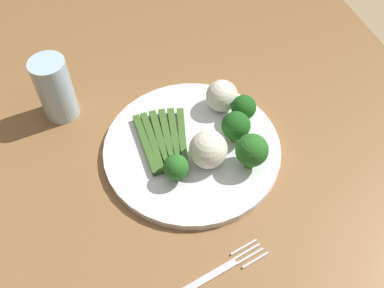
% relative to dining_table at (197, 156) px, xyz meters
% --- Properties ---
extents(ground_plane, '(6.00, 6.00, 0.02)m').
position_rel_dining_table_xyz_m(ground_plane, '(0.00, 0.00, -0.67)').
color(ground_plane, tan).
extents(dining_table, '(1.44, 0.88, 0.76)m').
position_rel_dining_table_xyz_m(dining_table, '(0.00, 0.00, 0.00)').
color(dining_table, olive).
rests_on(dining_table, ground_plane).
extents(plate, '(0.30, 0.30, 0.01)m').
position_rel_dining_table_xyz_m(plate, '(0.06, -0.03, 0.11)').
color(plate, white).
rests_on(plate, dining_table).
extents(asparagus_bundle, '(0.13, 0.09, 0.01)m').
position_rel_dining_table_xyz_m(asparagus_bundle, '(0.04, -0.07, 0.12)').
color(asparagus_bundle, '#3D6626').
rests_on(asparagus_bundle, plate).
extents(broccoli_back, '(0.05, 0.05, 0.06)m').
position_rel_dining_table_xyz_m(broccoli_back, '(0.06, 0.05, 0.15)').
color(broccoli_back, '#4C7F2B').
rests_on(broccoli_back, plate).
extents(broccoli_left, '(0.04, 0.04, 0.05)m').
position_rel_dining_table_xyz_m(broccoli_left, '(0.11, -0.07, 0.15)').
color(broccoli_left, '#568E33').
rests_on(broccoli_left, plate).
extents(broccoli_outer_edge, '(0.04, 0.04, 0.05)m').
position_rel_dining_table_xyz_m(broccoli_outer_edge, '(0.03, 0.07, 0.15)').
color(broccoli_outer_edge, '#4C7F2B').
rests_on(broccoli_outer_edge, plate).
extents(broccoli_near_center, '(0.05, 0.05, 0.06)m').
position_rel_dining_table_xyz_m(broccoli_near_center, '(0.12, 0.05, 0.15)').
color(broccoli_near_center, '#568E33').
rests_on(broccoli_near_center, plate).
extents(cauliflower_edge, '(0.06, 0.06, 0.06)m').
position_rel_dining_table_xyz_m(cauliflower_edge, '(-0.01, 0.05, 0.15)').
color(cauliflower_edge, white).
rests_on(cauliflower_edge, plate).
extents(cauliflower_back_right, '(0.06, 0.06, 0.06)m').
position_rel_dining_table_xyz_m(cauliflower_back_right, '(0.09, -0.01, 0.15)').
color(cauliflower_back_right, white).
rests_on(cauliflower_back_right, plate).
extents(fork, '(0.06, 0.16, 0.00)m').
position_rel_dining_table_xyz_m(fork, '(0.27, -0.06, 0.10)').
color(fork, silver).
rests_on(fork, dining_table).
extents(water_glass, '(0.06, 0.06, 0.12)m').
position_rel_dining_table_xyz_m(water_glass, '(-0.10, -0.23, 0.16)').
color(water_glass, silver).
rests_on(water_glass, dining_table).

